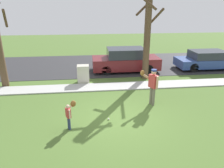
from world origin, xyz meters
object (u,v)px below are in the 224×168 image
person_adult (152,83)px  utility_cabinet (83,74)px  parked_suv_maroon (126,60)px  parked_wagon_blue (207,60)px  baseball (109,119)px  person_child (70,112)px  street_tree_near (148,29)px

person_adult → utility_cabinet: bearing=-71.9°
parked_suv_maroon → parked_wagon_blue: 6.11m
baseball → parked_wagon_blue: 10.46m
baseball → person_adult: bearing=29.5°
parked_suv_maroon → parked_wagon_blue: size_ratio=1.04×
baseball → person_child: bearing=-162.9°
baseball → parked_suv_maroon: (1.89, 6.80, 0.75)m
street_tree_near → parked_suv_maroon: bearing=119.3°
person_adult → street_tree_near: street_tree_near is taller
person_adult → parked_suv_maroon: bearing=-112.2°
street_tree_near → parked_wagon_blue: (5.13, 1.66, -2.44)m
person_adult → street_tree_near: 4.38m
street_tree_near → parked_wagon_blue: size_ratio=1.31×
street_tree_near → parked_wagon_blue: bearing=17.9°
parked_wagon_blue → baseball: bearing=39.9°
person_child → parked_suv_maroon: 8.03m
person_adult → person_child: (-3.67, -1.69, -0.39)m
utility_cabinet → person_child: bearing=-94.8°
parked_suv_maroon → street_tree_near: bearing=119.3°
person_child → baseball: bearing=-7.9°
person_adult → person_child: size_ratio=1.62×
person_child → baseball: person_child is taller
person_child → baseball: 1.72m
baseball → street_tree_near: street_tree_near is taller
person_child → baseball: size_ratio=14.55×
parked_wagon_blue → utility_cabinet: bearing=12.5°
person_adult → baseball: 2.69m
utility_cabinet → parked_wagon_blue: parked_wagon_blue is taller
baseball → parked_wagon_blue: bearing=39.9°
person_child → street_tree_near: size_ratio=0.18×
baseball → utility_cabinet: utility_cabinet is taller
person_adult → baseball: person_adult is taller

